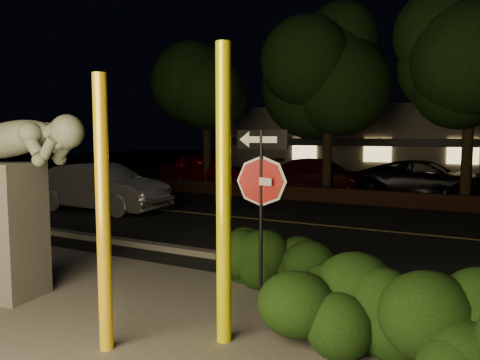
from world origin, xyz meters
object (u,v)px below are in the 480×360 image
yellow_pole_left (103,215)px  parked_car_darkred (321,175)px  parked_car_dark (426,179)px  signpost (261,182)px  sculpture (10,187)px  parked_car_red (208,170)px  yellow_pole_right (224,196)px  silver_sedan (101,187)px

yellow_pole_left → parked_car_darkred: 15.72m
yellow_pole_left → parked_car_dark: size_ratio=0.59×
signpost → parked_car_darkred: bearing=114.7°
sculpture → parked_car_darkred: sculpture is taller
yellow_pole_left → parked_car_red: (-7.92, 14.65, -0.74)m
yellow_pole_right → signpost: yellow_pole_right is taller
parked_car_red → parked_car_darkred: size_ratio=0.97×
yellow_pole_left → sculpture: bearing=165.8°
yellow_pole_left → signpost: bearing=66.6°
silver_sedan → parked_car_darkred: size_ratio=0.96×
parked_car_darkred → parked_car_dark: size_ratio=0.92×
signpost → sculpture: 3.60m
yellow_pole_right → sculpture: (-3.43, -0.19, -0.06)m
yellow_pole_right → silver_sedan: (-8.14, 6.24, -0.95)m
yellow_pole_left → sculpture: 2.47m
silver_sedan → parked_car_darkred: silver_sedan is taller
parked_car_dark → parked_car_red: bearing=94.7°
yellow_pole_right → parked_car_dark: size_ratio=0.66×
yellow_pole_left → silver_sedan: size_ratio=0.67×
yellow_pole_left → signpost: 2.26m
yellow_pole_right → signpost: 1.28m
signpost → parked_car_darkred: size_ratio=0.52×
sculpture → parked_car_dark: (3.86, 14.60, -0.93)m
signpost → parked_car_red: (-8.81, 12.58, -0.96)m
yellow_pole_left → yellow_pole_right: size_ratio=0.89×
yellow_pole_right → yellow_pole_left: bearing=-142.5°
parked_car_darkred → parked_car_dark: 4.21m
silver_sedan → parked_car_dark: 11.84m
parked_car_red → signpost: bearing=-150.9°
silver_sedan → parked_car_red: bearing=4.5°
signpost → silver_sedan: size_ratio=0.54×
signpost → parked_car_red: size_ratio=0.54×
yellow_pole_right → parked_car_dark: yellow_pole_right is taller
yellow_pole_left → parked_car_red: yellow_pole_left is taller
yellow_pole_right → parked_car_darkred: (-3.78, 14.66, -1.01)m
yellow_pole_left → parked_car_darkred: size_ratio=0.64×
yellow_pole_right → parked_car_red: yellow_pole_right is taller
silver_sedan → parked_car_darkred: 9.48m
yellow_pole_right → sculpture: bearing=-176.8°
yellow_pole_left → parked_car_dark: 15.29m
silver_sedan → parked_car_dark: (8.57, 8.17, -0.03)m
signpost → yellow_pole_left: bearing=-103.9°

